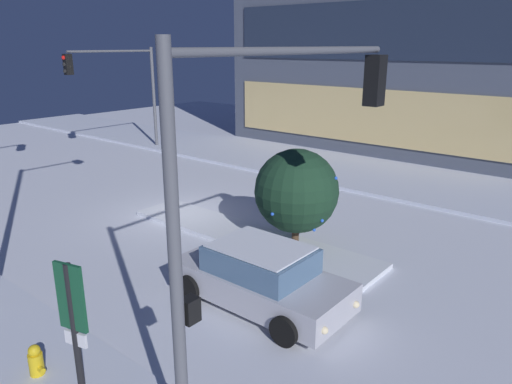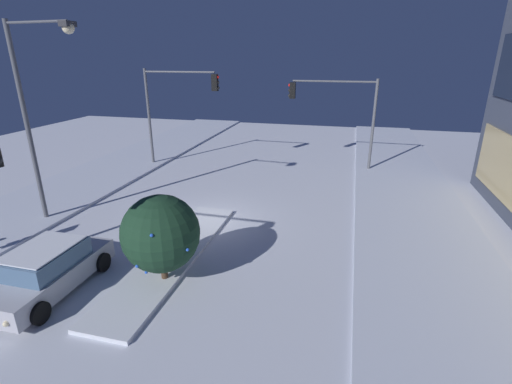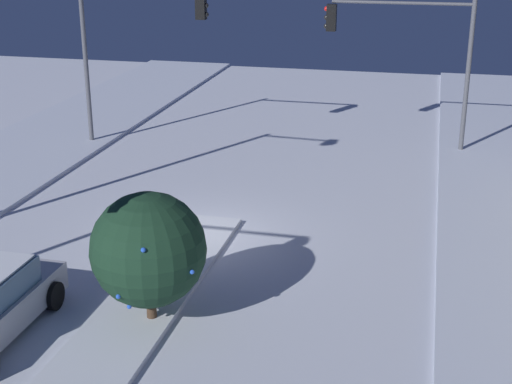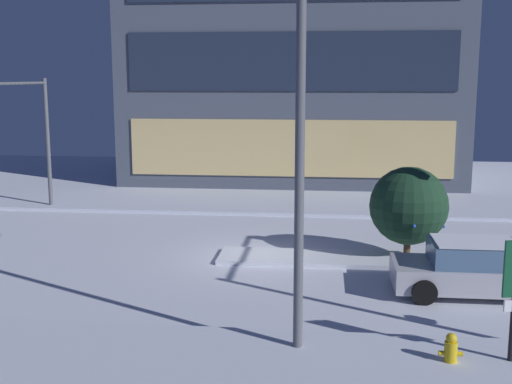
{
  "view_description": "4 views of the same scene",
  "coord_description": "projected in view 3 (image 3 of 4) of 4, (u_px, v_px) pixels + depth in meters",
  "views": [
    {
      "loc": [
        12.55,
        -10.92,
        5.9
      ],
      "look_at": [
        2.27,
        1.55,
        0.94
      ],
      "focal_mm": 33.79,
      "sensor_mm": 36.0,
      "label": 1
    },
    {
      "loc": [
        14.41,
        5.9,
        7.06
      ],
      "look_at": [
        0.67,
        2.38,
        1.88
      ],
      "focal_mm": 26.21,
      "sensor_mm": 36.0,
      "label": 2
    },
    {
      "loc": [
        18.28,
        5.9,
        8.27
      ],
      "look_at": [
        -0.26,
        1.46,
        1.37
      ],
      "focal_mm": 51.92,
      "sensor_mm": 36.0,
      "label": 3
    },
    {
      "loc": [
        2.14,
        -20.43,
        5.81
      ],
      "look_at": [
        -0.27,
        2.17,
        1.79
      ],
      "focal_mm": 45.65,
      "sensor_mm": 36.0,
      "label": 4
    }
  ],
  "objects": [
    {
      "name": "ground",
      "position": [
        204.0,
        237.0,
        20.82
      ],
      "size": [
        52.0,
        52.0,
        0.0
      ],
      "primitive_type": "plane",
      "color": "silver"
    },
    {
      "name": "median_strip",
      "position": [
        158.0,
        286.0,
        17.82
      ],
      "size": [
        9.0,
        1.8,
        0.14
      ],
      "primitive_type": "cube",
      "color": "silver",
      "rests_on": "ground"
    },
    {
      "name": "traffic_light_corner_near_left",
      "position": [
        132.0,
        33.0,
        27.8
      ],
      "size": [
        0.32,
        5.11,
        6.31
      ],
      "rotation": [
        0.0,
        0.0,
        1.57
      ],
      "color": "#565960",
      "rests_on": "ground"
    },
    {
      "name": "traffic_light_corner_far_left",
      "position": [
        407.0,
        43.0,
        27.59
      ],
      "size": [
        0.32,
        5.54,
        5.77
      ],
      "rotation": [
        0.0,
        0.0,
        -1.57
      ],
      "color": "#565960",
      "rests_on": "ground"
    },
    {
      "name": "decorated_tree_median",
      "position": [
        148.0,
        250.0,
        15.74
      ],
      "size": [
        2.5,
        2.5,
        3.01
      ],
      "color": "#473323",
      "rests_on": "ground"
    }
  ]
}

